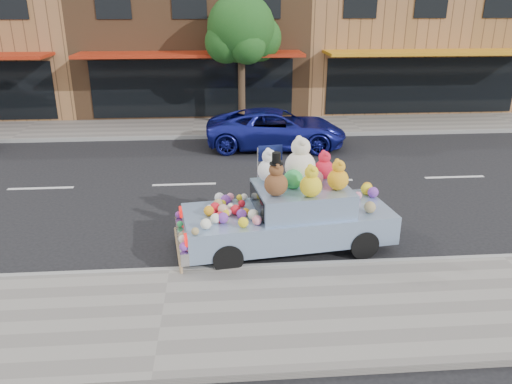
{
  "coord_description": "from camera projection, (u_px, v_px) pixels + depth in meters",
  "views": [
    {
      "loc": [
        1.0,
        -13.5,
        4.97
      ],
      "look_at": [
        1.75,
        -3.96,
        1.25
      ],
      "focal_mm": 35.0,
      "sensor_mm": 36.0,
      "label": 1
    }
  ],
  "objects": [
    {
      "name": "ground",
      "position": [
        184.0,
        185.0,
        14.27
      ],
      "size": [
        120.0,
        120.0,
        0.0
      ],
      "primitive_type": "plane",
      "color": "black",
      "rests_on": "ground"
    },
    {
      "name": "art_car",
      "position": [
        289.0,
        211.0,
        10.42
      ],
      "size": [
        4.67,
        2.31,
        2.31
      ],
      "rotation": [
        0.0,
        0.0,
        0.13
      ],
      "color": "black",
      "rests_on": "ground"
    },
    {
      "name": "near_sidewalk",
      "position": [
        162.0,
        318.0,
        8.21
      ],
      "size": [
        60.0,
        3.0,
        0.12
      ],
      "primitive_type": "cube",
      "color": "gray",
      "rests_on": "ground"
    },
    {
      "name": "near_kerb",
      "position": [
        170.0,
        271.0,
        9.6
      ],
      "size": [
        60.0,
        0.12,
        0.13
      ],
      "primitive_type": "cube",
      "color": "gray",
      "rests_on": "ground"
    },
    {
      "name": "storefront_mid",
      "position": [
        194.0,
        28.0,
        24.07
      ],
      "size": [
        10.0,
        9.8,
        7.3
      ],
      "color": "brown",
      "rests_on": "ground"
    },
    {
      "name": "street_tree",
      "position": [
        242.0,
        34.0,
        19.17
      ],
      "size": [
        3.0,
        2.7,
        5.22
      ],
      "color": "#38281C",
      "rests_on": "ground"
    },
    {
      "name": "car_blue",
      "position": [
        276.0,
        129.0,
        17.59
      ],
      "size": [
        5.06,
        2.66,
        1.36
      ],
      "primitive_type": "imported",
      "rotation": [
        0.0,
        0.0,
        1.49
      ],
      "color": "#1B2095",
      "rests_on": "ground"
    },
    {
      "name": "far_kerb",
      "position": [
        192.0,
        137.0,
        18.89
      ],
      "size": [
        60.0,
        0.12,
        0.13
      ],
      "primitive_type": "cube",
      "color": "gray",
      "rests_on": "ground"
    },
    {
      "name": "storefront_right",
      "position": [
        396.0,
        27.0,
        24.81
      ],
      "size": [
        10.0,
        9.8,
        7.3
      ],
      "color": "#9A6940",
      "rests_on": "ground"
    },
    {
      "name": "far_sidewalk",
      "position": [
        193.0,
        128.0,
        20.29
      ],
      "size": [
        60.0,
        3.0,
        0.12
      ],
      "primitive_type": "cube",
      "color": "gray",
      "rests_on": "ground"
    }
  ]
}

